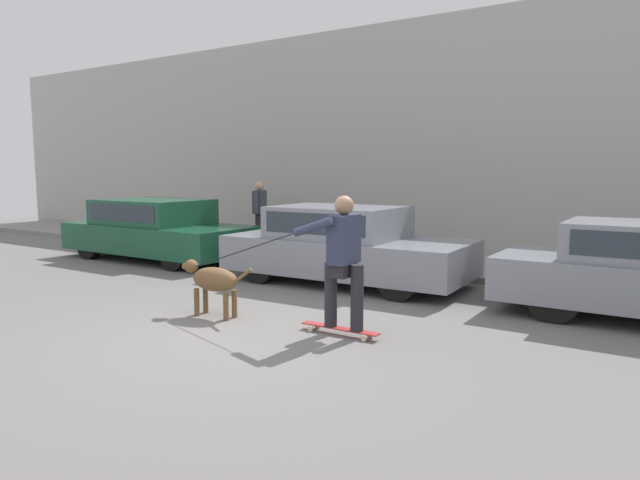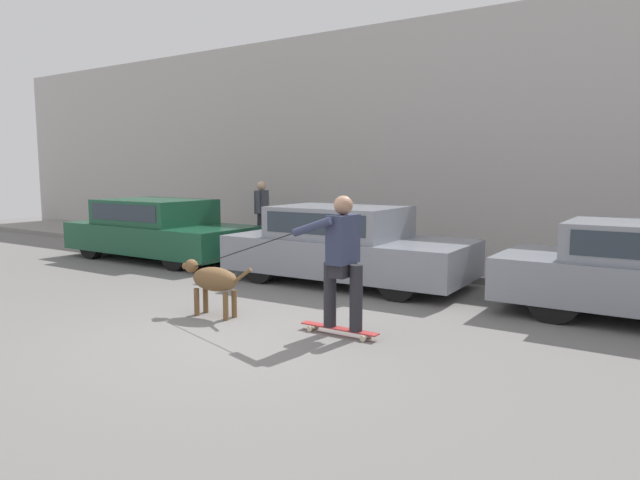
# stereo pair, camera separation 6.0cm
# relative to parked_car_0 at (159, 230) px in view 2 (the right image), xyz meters

# --- Properties ---
(ground_plane) EXTENTS (36.00, 36.00, 0.00)m
(ground_plane) POSITION_rel_parked_car_0_xyz_m (5.32, -3.34, -0.62)
(ground_plane) COLOR slate
(back_wall) EXTENTS (32.00, 0.30, 5.17)m
(back_wall) POSITION_rel_parked_car_0_xyz_m (5.32, 3.80, 1.96)
(back_wall) COLOR #B2ADA8
(back_wall) RESTS_ON ground_plane
(sidewalk_curb) EXTENTS (30.00, 2.53, 0.11)m
(sidewalk_curb) POSITION_rel_parked_car_0_xyz_m (5.32, 2.36, -0.57)
(sidewalk_curb) COLOR gray
(sidewalk_curb) RESTS_ON ground_plane
(parked_car_0) EXTENTS (4.23, 1.83, 1.27)m
(parked_car_0) POSITION_rel_parked_car_0_xyz_m (0.00, 0.00, 0.00)
(parked_car_0) COLOR black
(parked_car_0) RESTS_ON ground_plane
(parked_car_1) EXTENTS (4.14, 1.93, 1.29)m
(parked_car_1) POSITION_rel_parked_car_0_xyz_m (4.65, -0.00, 0.00)
(parked_car_1) COLOR black
(parked_car_1) RESTS_ON ground_plane
(dog) EXTENTS (1.13, 0.36, 0.72)m
(dog) POSITION_rel_parked_car_0_xyz_m (4.36, -2.86, -0.15)
(dog) COLOR brown
(dog) RESTS_ON ground_plane
(skateboarder) EXTENTS (2.69, 0.61, 1.61)m
(skateboarder) POSITION_rel_parked_car_0_xyz_m (6.21, -2.69, 0.29)
(skateboarder) COLOR beige
(skateboarder) RESTS_ON ground_plane
(pedestrian_with_bag) EXTENTS (0.40, 0.72, 1.52)m
(pedestrian_with_bag) POSITION_rel_parked_car_0_xyz_m (0.85, 2.41, 0.31)
(pedestrian_with_bag) COLOR #28282D
(pedestrian_with_bag) RESTS_ON sidewalk_curb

